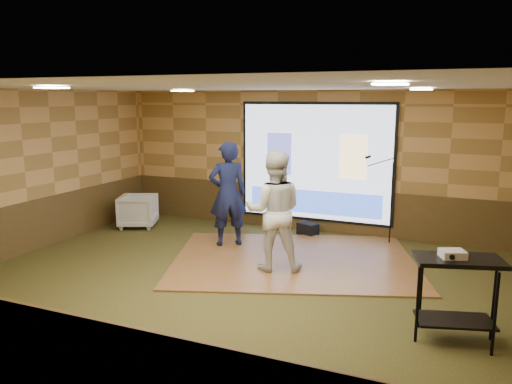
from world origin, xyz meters
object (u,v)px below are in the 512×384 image
at_px(projector_screen, 315,164).
at_px(banquet_chair, 138,211).
at_px(player_left, 228,194).
at_px(mic_stand, 387,219).
at_px(av_table, 457,282).
at_px(duffel_bag, 308,229).
at_px(dance_floor, 293,260).
at_px(projector, 453,254).
at_px(player_right, 274,211).

height_order(projector_screen, banquet_chair, projector_screen).
xyz_separation_m(player_left, mic_stand, (2.81, 1.37, -0.54)).
relative_size(av_table, duffel_bag, 2.53).
xyz_separation_m(dance_floor, banquet_chair, (-3.95, 0.87, 0.35)).
distance_m(dance_floor, av_table, 3.48).
bearing_deg(duffel_bag, av_table, -51.74).
xyz_separation_m(mic_stand, duffel_bag, (-1.62, 0.00, -0.37)).
bearing_deg(projector, projector_screen, 101.44).
bearing_deg(projector, player_left, 125.90).
height_order(dance_floor, duffel_bag, duffel_bag).
xyz_separation_m(player_right, projector, (2.78, -1.48, 0.05)).
xyz_separation_m(projector_screen, dance_floor, (0.24, -2.04, -1.46)).
bearing_deg(duffel_bag, mic_stand, -0.10).
distance_m(dance_floor, banquet_chair, 4.06).
height_order(dance_floor, projector, projector).
height_order(player_right, projector, player_right).
height_order(projector_screen, dance_floor, projector_screen).
relative_size(player_right, av_table, 1.92).
bearing_deg(mic_stand, projector, -46.99).
xyz_separation_m(projector, banquet_chair, (-6.58, 2.96, -0.71)).
height_order(player_right, banquet_chair, player_right).
height_order(banquet_chair, duffel_bag, banquet_chair).
xyz_separation_m(player_right, av_table, (2.85, -1.46, -0.29)).
distance_m(projector, duffel_bag, 4.88).
bearing_deg(dance_floor, projector_screen, 96.69).
distance_m(projector_screen, projector, 5.05).
bearing_deg(player_left, player_right, 106.12).
relative_size(dance_floor, av_table, 4.09).
bearing_deg(projector, dance_floor, 118.20).
bearing_deg(dance_floor, duffel_bag, 99.07).
height_order(dance_floor, mic_stand, mic_stand).
xyz_separation_m(player_right, banquet_chair, (-3.80, 1.48, -0.65)).
bearing_deg(banquet_chair, player_right, -134.38).
bearing_deg(player_left, duffel_bag, -168.65).
height_order(player_left, banquet_chair, player_left).
xyz_separation_m(player_right, mic_stand, (1.49, 2.32, -0.52)).
distance_m(projector_screen, dance_floor, 2.52).
bearing_deg(player_left, mic_stand, 168.09).
height_order(av_table, duffel_bag, av_table).
xyz_separation_m(projector_screen, duffel_bag, (-0.03, -0.33, -1.35)).
height_order(player_left, av_table, player_left).
relative_size(projector, banquet_chair, 0.34).
relative_size(projector_screen, mic_stand, 1.90).
xyz_separation_m(mic_stand, banquet_chair, (-5.30, -0.84, -0.13)).
bearing_deg(banquet_chair, projector_screen, -95.55).
distance_m(player_left, duffel_bag, 2.03).
distance_m(dance_floor, mic_stand, 2.23).
height_order(mic_stand, duffel_bag, mic_stand).
distance_m(player_left, projector, 4.76).
bearing_deg(player_left, dance_floor, 128.83).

